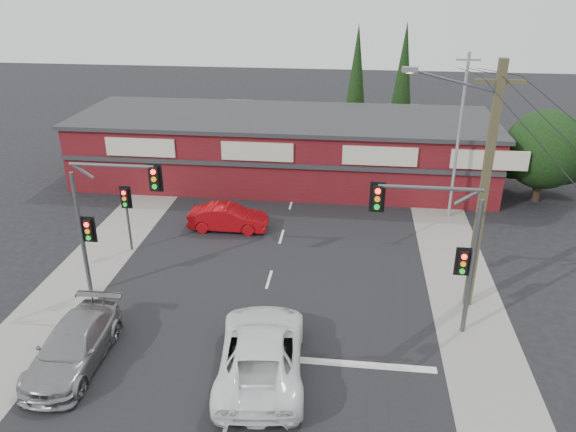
# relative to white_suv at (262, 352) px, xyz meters

# --- Properties ---
(ground) EXTENTS (120.00, 120.00, 0.00)m
(ground) POSITION_rel_white_suv_xyz_m (-0.68, 2.27, -0.86)
(ground) COLOR black
(ground) RESTS_ON ground
(road_strip) EXTENTS (14.00, 70.00, 0.01)m
(road_strip) POSITION_rel_white_suv_xyz_m (-0.68, 7.27, -0.85)
(road_strip) COLOR black
(road_strip) RESTS_ON ground
(verge_left) EXTENTS (3.00, 70.00, 0.02)m
(verge_left) POSITION_rel_white_suv_xyz_m (-9.18, 7.27, -0.85)
(verge_left) COLOR gray
(verge_left) RESTS_ON ground
(verge_right) EXTENTS (3.00, 70.00, 0.02)m
(verge_right) POSITION_rel_white_suv_xyz_m (7.82, 7.27, -0.85)
(verge_right) COLOR gray
(verge_right) RESTS_ON ground
(stop_line) EXTENTS (6.50, 0.35, 0.01)m
(stop_line) POSITION_rel_white_suv_xyz_m (2.82, 0.77, -0.84)
(stop_line) COLOR silver
(stop_line) RESTS_ON ground
(white_suv) EXTENTS (3.45, 6.42, 1.71)m
(white_suv) POSITION_rel_white_suv_xyz_m (0.00, 0.00, 0.00)
(white_suv) COLOR white
(white_suv) RESTS_ON ground
(silver_suv) EXTENTS (2.19, 5.17, 1.49)m
(silver_suv) POSITION_rel_white_suv_xyz_m (-6.62, -0.33, -0.11)
(silver_suv) COLOR gray
(silver_suv) RESTS_ON ground
(red_sedan) EXTENTS (4.18, 1.47, 1.37)m
(red_sedan) POSITION_rel_white_suv_xyz_m (-3.61, 11.16, -0.17)
(red_sedan) COLOR #A60A0F
(red_sedan) RESTS_ON ground
(lane_dashes) EXTENTS (0.12, 45.48, 0.01)m
(lane_dashes) POSITION_rel_white_suv_xyz_m (-0.68, 6.21, -0.84)
(lane_dashes) COLOR silver
(lane_dashes) RESTS_ON ground
(shop_building) EXTENTS (27.30, 8.40, 4.22)m
(shop_building) POSITION_rel_white_suv_xyz_m (-1.68, 19.26, 1.28)
(shop_building) COLOR #531016
(shop_building) RESTS_ON ground
(tree_cluster) EXTENTS (5.90, 5.10, 5.50)m
(tree_cluster) POSITION_rel_white_suv_xyz_m (14.01, 17.71, 2.04)
(tree_cluster) COLOR #2D2116
(tree_cluster) RESTS_ON ground
(conifer_near) EXTENTS (1.80, 1.80, 9.25)m
(conifer_near) POSITION_rel_white_suv_xyz_m (2.82, 26.27, 4.62)
(conifer_near) COLOR #2D2116
(conifer_near) RESTS_ON ground
(conifer_far) EXTENTS (1.80, 1.80, 9.25)m
(conifer_far) POSITION_rel_white_suv_xyz_m (6.32, 28.27, 4.62)
(conifer_far) COLOR #2D2116
(conifer_far) RESTS_ON ground
(traffic_mast_left) EXTENTS (3.77, 0.27, 5.97)m
(traffic_mast_left) POSITION_rel_white_suv_xyz_m (-7.11, 4.28, 3.07)
(traffic_mast_left) COLOR #47494C
(traffic_mast_left) RESTS_ON ground
(traffic_mast_right) EXTENTS (3.96, 0.27, 5.97)m
(traffic_mast_right) POSITION_rel_white_suv_xyz_m (6.18, 3.28, 3.09)
(traffic_mast_right) COLOR #47494C
(traffic_mast_right) RESTS_ON ground
(pedestal_signal) EXTENTS (0.55, 0.27, 3.38)m
(pedestal_signal) POSITION_rel_white_suv_xyz_m (-7.88, 8.28, 1.55)
(pedestal_signal) COLOR #47494C
(pedestal_signal) RESTS_ON ground
(utility_pole) EXTENTS (4.38, 0.59, 10.00)m
(utility_pole) POSITION_rel_white_suv_xyz_m (7.68, 5.26, 4.54)
(utility_pole) COLOR brown
(utility_pole) RESTS_ON ground
(steel_pole) EXTENTS (1.20, 0.16, 9.00)m
(steel_pole) POSITION_rel_white_suv_xyz_m (8.32, 14.27, 3.85)
(steel_pole) COLOR gray
(steel_pole) RESTS_ON ground
(power_lines) EXTENTS (2.01, 29.00, 1.22)m
(power_lines) POSITION_rel_white_suv_xyz_m (7.79, -0.20, 8.18)
(power_lines) COLOR black
(power_lines) RESTS_ON ground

